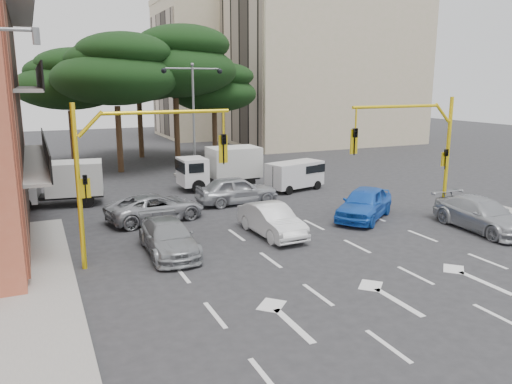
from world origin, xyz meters
TOP-DOWN VIEW (x-y plane):
  - ground at (0.00, 0.00)m, footprint 120.00×120.00m
  - median_strip at (0.00, 16.00)m, footprint 1.40×6.00m
  - apartment_beige_near at (19.95, 32.00)m, footprint 20.20×12.15m
  - apartment_beige_far at (12.95, 44.00)m, footprint 16.20×12.15m
  - pine_left_near at (-3.94, 21.96)m, footprint 9.15×9.15m
  - pine_center at (1.06, 23.96)m, footprint 9.98×9.98m
  - pine_left_far at (-6.94, 25.96)m, footprint 8.32×8.32m
  - pine_right at (5.06, 25.96)m, footprint 7.49×7.49m
  - pine_back at (-0.94, 28.96)m, footprint 9.15×9.15m
  - signal_mast_right at (6.80, 1.99)m, footprint 5.79×0.37m
  - signal_mast_left at (-6.80, 1.99)m, footprint 5.79×0.37m
  - street_lamp_center at (0.00, 16.00)m, footprint 4.16×0.36m
  - car_white_hatch at (-0.56, 2.87)m, footprint 1.66×4.28m
  - car_blue_compact at (4.87, 3.47)m, footprint 4.82×4.28m
  - car_silver_wagon at (-5.35, 2.41)m, footprint 1.96×4.56m
  - car_silver_cross_a at (-4.71, 7.35)m, footprint 5.16×3.10m
  - car_silver_cross_b at (0.25, 9.00)m, footprint 4.63×1.93m
  - car_silver_parked at (8.62, -0.36)m, footprint 2.33×5.13m
  - van_white at (4.96, 10.87)m, footprint 3.95×2.52m
  - box_truck_a at (-8.90, 12.55)m, footprint 5.14×2.69m
  - box_truck_b at (0.87, 13.39)m, footprint 5.30×2.26m

SIDE VIEW (x-z plane):
  - ground at x=0.00m, z-range 0.00..0.00m
  - median_strip at x=0.00m, z-range 0.00..0.15m
  - car_silver_wagon at x=-5.35m, z-range 0.00..1.31m
  - car_silver_cross_a at x=-4.71m, z-range 0.00..1.34m
  - car_white_hatch at x=-0.56m, z-range 0.00..1.39m
  - car_silver_parked at x=8.62m, z-range 0.00..1.46m
  - car_silver_cross_b at x=0.25m, z-range 0.00..1.57m
  - car_blue_compact at x=4.87m, z-range 0.00..1.58m
  - van_white at x=4.96m, z-range 0.00..1.83m
  - box_truck_a at x=-8.90m, z-range 0.00..2.42m
  - box_truck_b at x=0.87m, z-range 0.00..2.60m
  - signal_mast_right at x=6.80m, z-range 0.88..6.88m
  - signal_mast_left at x=-6.80m, z-range 0.88..6.88m
  - street_lamp_center at x=0.00m, z-range 1.54..9.31m
  - pine_right at x=5.06m, z-range 2.03..10.40m
  - pine_left_far at x=-6.94m, z-range 2.26..11.56m
  - pine_left_near at x=-3.94m, z-range 2.49..12.72m
  - pine_back at x=-0.94m, z-range 2.49..12.72m
  - pine_center at x=1.06m, z-range 2.72..13.88m
  - apartment_beige_far at x=12.95m, z-range 0.00..16.70m
  - apartment_beige_near at x=19.95m, z-range 0.00..18.70m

